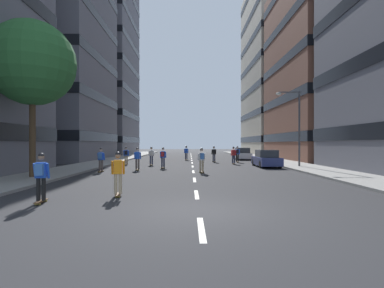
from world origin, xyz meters
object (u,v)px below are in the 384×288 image
skater_4 (214,153)px  skater_5 (101,158)px  skater_0 (234,154)px  skater_3 (237,153)px  street_tree_near (32,63)px  skater_10 (186,152)px  skater_11 (118,172)px  skater_1 (126,154)px  parked_car_near (266,159)px  parked_car_mid (242,154)px  streetlamp_right (295,120)px  skater_8 (151,155)px  skater_7 (202,159)px  skater_2 (137,158)px  skater_6 (41,175)px  skater_9 (163,156)px

skater_4 → skater_5: same height
skater_0 → skater_3: (0.83, 2.79, 0.00)m
street_tree_near → skater_4: (12.04, 15.68, -5.86)m
skater_10 → skater_11: (-2.46, -25.96, 0.00)m
skater_1 → parked_car_near: bearing=-12.1°
skater_10 → skater_5: bearing=-110.9°
parked_car_mid → streetlamp_right: size_ratio=0.68×
skater_5 → streetlamp_right: bearing=14.3°
skater_10 → skater_8: bearing=-109.9°
skater_1 → skater_5: same height
streetlamp_right → skater_7: size_ratio=3.65×
street_tree_near → parked_car_near: bearing=28.9°
skater_2 → parked_car_near: bearing=16.3°
skater_2 → skater_3: 13.43m
skater_5 → skater_8: size_ratio=1.00×
skater_4 → skater_6: same height
street_tree_near → skater_5: street_tree_near is taller
skater_6 → skater_9: bearing=78.6°
skater_10 → streetlamp_right: bearing=-51.4°
parked_car_near → skater_10: bearing=123.0°
skater_0 → streetlamp_right: bearing=-43.5°
streetlamp_right → skater_2: size_ratio=3.65×
skater_3 → skater_9: (-7.53, -7.81, 0.00)m
parked_car_mid → skater_3: (-1.56, -5.79, 0.32)m
parked_car_mid → skater_3: 6.01m
skater_5 → skater_11: same height
skater_10 → skater_0: bearing=-57.1°
street_tree_near → skater_2: size_ratio=5.19×
skater_1 → skater_6: size_ratio=1.00×
parked_car_mid → skater_5: bearing=-128.1°
skater_5 → skater_10: 17.05m
skater_7 → skater_9: size_ratio=1.00×
skater_5 → skater_8: (2.81, 6.92, 0.00)m
streetlamp_right → skater_5: (-15.63, -3.97, -3.12)m
skater_2 → skater_8: bearing=85.6°
streetlamp_right → skater_11: size_ratio=3.65×
parked_car_mid → skater_1: bearing=-144.2°
skater_0 → skater_3: bearing=73.5°
skater_2 → skater_0: bearing=38.7°
skater_3 → skater_5: size_ratio=1.00×
streetlamp_right → skater_10: size_ratio=3.65×
streetlamp_right → skater_5: streetlamp_right is taller
skater_7 → parked_car_near: bearing=42.0°
skater_1 → skater_8: same height
parked_car_near → skater_0: bearing=123.2°
skater_6 → skater_8: (1.57, 18.38, 0.00)m
skater_7 → parked_car_mid: bearing=71.2°
street_tree_near → skater_10: (8.91, 20.07, -5.86)m
streetlamp_right → skater_9: (-11.39, -0.58, -3.12)m
skater_5 → skater_11: size_ratio=1.00×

